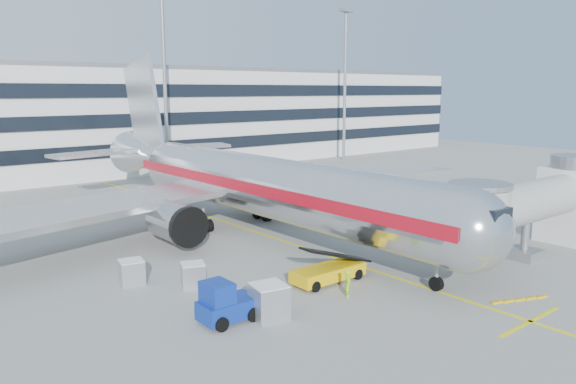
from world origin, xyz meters
TOP-DOWN VIEW (x-y plane):
  - ground at (0.00, 0.00)m, footprint 180.00×180.00m
  - lead_in_line at (0.00, 10.00)m, footprint 0.25×70.00m
  - stop_bar at (0.00, -14.00)m, footprint 6.00×0.25m
  - main_jet at (0.00, 11.72)m, footprint 50.95×48.70m
  - jet_bridge at (12.18, -8.00)m, footprint 17.80×4.50m
  - terminal at (0.00, 57.95)m, footprint 150.00×24.25m
  - light_mast_centre at (8.00, 42.00)m, footprint 2.40×1.20m
  - light_mast_east at (42.00, 42.00)m, footprint 2.40×1.20m
  - belt_loader at (-4.00, -2.64)m, footprint 5.33×1.98m
  - baggage_tug at (-12.57, -3.78)m, footprint 3.09×1.99m
  - cargo_container_left at (-11.11, 2.09)m, footprint 1.85×1.85m
  - cargo_container_right at (-13.85, 5.00)m, footprint 1.74×1.74m
  - cargo_container_front at (-10.42, -4.78)m, footprint 2.07×2.07m
  - ramp_worker at (-4.91, -5.30)m, footprint 0.71×0.69m

SIDE VIEW (x-z plane):
  - ground at x=0.00m, z-range 0.00..0.00m
  - lead_in_line at x=0.00m, z-range 0.00..0.01m
  - stop_bar at x=0.00m, z-range 0.00..0.01m
  - belt_loader at x=-4.00m, z-range -0.55..2.00m
  - cargo_container_left at x=-11.11m, z-range 0.00..1.51m
  - cargo_container_right at x=-13.85m, z-range 0.00..1.55m
  - ramp_worker at x=-4.91m, z-range 0.00..1.65m
  - cargo_container_front at x=-10.42m, z-range 0.01..1.89m
  - baggage_tug at x=-12.57m, z-range -0.15..2.17m
  - jet_bridge at x=12.18m, z-range 0.37..7.37m
  - main_jet at x=0.00m, z-range -3.79..12.26m
  - terminal at x=0.00m, z-range 0.00..15.60m
  - light_mast_centre at x=8.00m, z-range 2.15..27.60m
  - light_mast_east at x=42.00m, z-range 2.15..27.60m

